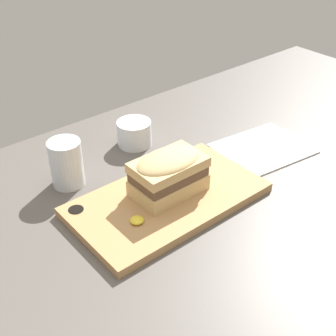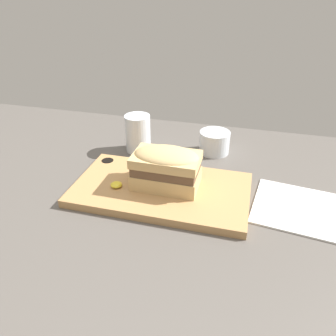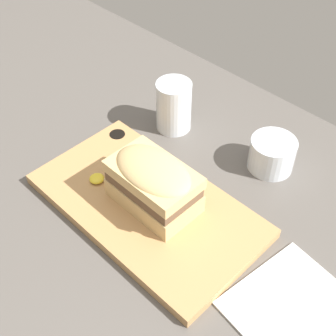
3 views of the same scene
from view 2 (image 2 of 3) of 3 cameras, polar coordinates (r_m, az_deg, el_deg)
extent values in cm
cube|color=#56514C|center=(71.90, -2.44, -6.66)|extent=(194.58, 91.55, 2.00)
cube|color=tan|center=(73.69, -1.19, -3.77)|extent=(38.88, 21.64, 1.83)
cylinder|color=black|center=(84.80, -10.47, 1.04)|extent=(3.03, 3.03, 0.92)
cube|color=tan|center=(72.70, -0.30, -1.81)|extent=(14.49, 9.03, 3.43)
cube|color=brown|center=(71.27, -0.31, 0.07)|extent=(13.91, 8.66, 2.07)
cube|color=tan|center=(70.24, -0.31, 1.52)|extent=(14.49, 9.03, 2.06)
ellipsoid|color=tan|center=(69.83, -0.32, 2.13)|extent=(14.20, 8.84, 3.09)
ellipsoid|color=yellow|center=(73.61, -8.99, -2.89)|extent=(2.58, 2.58, 1.03)
cylinder|color=silver|center=(90.46, -5.26, 6.02)|extent=(6.91, 6.91, 10.26)
cylinder|color=silver|center=(91.57, -5.18, 4.53)|extent=(6.08, 6.08, 4.62)
cylinder|color=silver|center=(90.85, 8.08, 4.48)|extent=(8.28, 8.28, 6.05)
cylinder|color=black|center=(91.06, 8.06, 4.20)|extent=(7.46, 7.46, 4.66)
cube|color=white|center=(74.55, 22.78, -6.75)|extent=(22.88, 19.53, 0.40)
camera|label=1|loc=(0.67, -83.68, 19.88)|focal=50.00mm
camera|label=3|loc=(0.37, 76.36, 42.06)|focal=50.00mm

